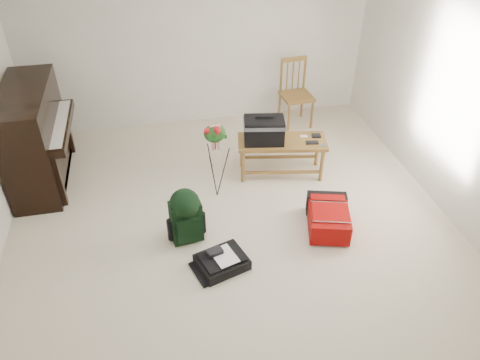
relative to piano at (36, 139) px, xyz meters
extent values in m
cube|color=beige|center=(2.19, -1.60, -0.60)|extent=(5.00, 5.50, 0.01)
cube|color=white|center=(2.19, -1.60, 1.90)|extent=(5.00, 5.50, 0.01)
cube|color=silver|center=(2.19, 1.15, 0.65)|extent=(5.00, 0.04, 2.50)
cube|color=silver|center=(4.69, -1.60, 0.65)|extent=(0.04, 5.50, 2.50)
cube|color=black|center=(-0.01, 0.00, 0.03)|extent=(0.55, 1.50, 1.25)
cube|color=black|center=(0.29, 0.00, 0.13)|extent=(0.28, 1.30, 0.10)
cube|color=white|center=(0.29, 0.00, 0.18)|extent=(0.22, 1.20, 0.02)
cube|color=black|center=(0.04, 0.00, -0.55)|extent=(0.45, 1.30, 0.10)
cube|color=brown|center=(3.01, -0.51, -0.12)|extent=(1.18, 0.64, 0.04)
cylinder|color=brown|center=(2.50, -0.69, -0.37)|extent=(0.05, 0.05, 0.46)
cylinder|color=brown|center=(2.50, -0.33, -0.37)|extent=(0.05, 0.05, 0.46)
cylinder|color=brown|center=(3.51, -0.69, -0.37)|extent=(0.05, 0.05, 0.46)
cylinder|color=brown|center=(3.51, -0.33, -0.37)|extent=(0.05, 0.05, 0.46)
cube|color=brown|center=(3.58, 0.71, -0.13)|extent=(0.48, 0.48, 0.04)
cylinder|color=brown|center=(3.40, 0.52, -0.38)|extent=(0.04, 0.04, 0.45)
cylinder|color=brown|center=(3.40, 0.90, -0.38)|extent=(0.04, 0.04, 0.45)
cylinder|color=brown|center=(3.77, 0.52, -0.38)|extent=(0.04, 0.04, 0.45)
cylinder|color=brown|center=(3.77, 0.90, -0.38)|extent=(0.04, 0.04, 0.45)
cube|color=brown|center=(3.58, 0.90, 0.38)|extent=(0.40, 0.08, 0.06)
cylinder|color=brown|center=(3.40, 0.90, 0.13)|extent=(0.04, 0.04, 0.54)
cylinder|color=brown|center=(3.77, 0.90, 0.13)|extent=(0.04, 0.04, 0.54)
cube|color=#A90708|center=(3.24, -1.66, -0.46)|extent=(0.59, 0.74, 0.25)
cube|color=black|center=(3.24, -1.41, -0.46)|extent=(0.48, 0.26, 0.27)
cube|color=#A90708|center=(3.24, -1.70, -0.32)|extent=(0.47, 0.46, 0.02)
cube|color=silver|center=(3.24, -1.89, -0.32)|extent=(0.40, 0.12, 0.01)
cube|color=black|center=(1.96, -2.00, -0.54)|extent=(0.58, 0.52, 0.12)
cube|color=black|center=(1.96, -2.00, -0.47)|extent=(0.51, 0.45, 0.03)
cube|color=white|center=(1.98, -2.02, -0.44)|extent=(0.29, 0.34, 0.01)
cube|color=black|center=(1.91, -1.94, -0.42)|extent=(0.18, 0.14, 0.05)
cube|color=black|center=(1.66, -1.51, -0.35)|extent=(0.36, 0.24, 0.50)
cube|color=black|center=(1.66, -1.63, -0.38)|extent=(0.27, 0.09, 0.29)
sphere|color=black|center=(1.66, -1.51, -0.10)|extent=(0.32, 0.32, 0.32)
cube|color=black|center=(1.58, -1.40, -0.36)|extent=(0.05, 0.04, 0.44)
cube|color=black|center=(1.74, -1.40, -0.36)|extent=(0.05, 0.04, 0.44)
cylinder|color=black|center=(2.11, -0.81, 0.21)|extent=(0.01, 0.01, 0.27)
ellipsoid|color=#1A4916|center=(2.11, -0.81, 0.29)|extent=(0.25, 0.18, 0.23)
cube|color=red|center=(2.11, -0.83, 0.37)|extent=(0.13, 0.04, 0.07)
camera|label=1|loc=(1.45, -5.35, 3.01)|focal=35.00mm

